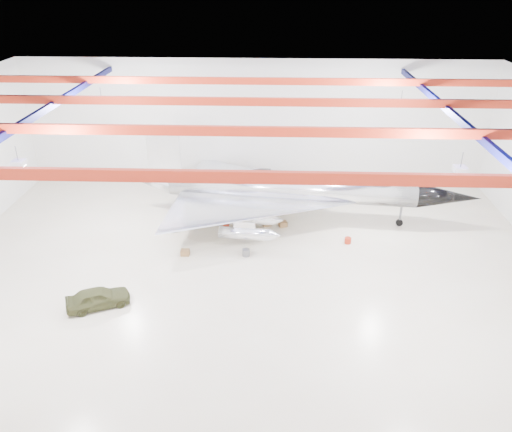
{
  "coord_description": "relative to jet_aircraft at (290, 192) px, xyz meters",
  "views": [
    {
      "loc": [
        1.77,
        -27.06,
        17.83
      ],
      "look_at": [
        0.59,
        2.0,
        3.14
      ],
      "focal_mm": 35.0,
      "sensor_mm": 36.0,
      "label": 1
    }
  ],
  "objects": [
    {
      "name": "oil_barrel",
      "position": [
        -1.72,
        -1.12,
        -2.12
      ],
      "size": [
        0.73,
        0.67,
        0.41
      ],
      "primitive_type": "cube",
      "rotation": [
        0.0,
        0.0,
        0.41
      ],
      "color": "olive",
      "rests_on": "floor"
    },
    {
      "name": "toolbox_red",
      "position": [
        -4.79,
        -1.7,
        -2.18
      ],
      "size": [
        0.47,
        0.39,
        0.31
      ],
      "primitive_type": "cube",
      "rotation": [
        0.0,
        0.0,
        -0.07
      ],
      "color": "#A32510",
      "rests_on": "floor"
    },
    {
      "name": "engine_drum",
      "position": [
        -3.04,
        -5.6,
        -2.09
      ],
      "size": [
        0.54,
        0.54,
        0.48
      ],
      "primitive_type": "cylinder",
      "rotation": [
        0.0,
        0.0,
        -0.02
      ],
      "color": "#59595B",
      "rests_on": "floor"
    },
    {
      "name": "parts_bin",
      "position": [
        -0.48,
        -1.23,
        -2.12
      ],
      "size": [
        0.72,
        0.65,
        0.42
      ],
      "primitive_type": "cube",
      "rotation": [
        0.0,
        0.0,
        0.36
      ],
      "color": "olive",
      "rests_on": "floor"
    },
    {
      "name": "floor",
      "position": [
        -2.94,
        -7.76,
        -2.33
      ],
      "size": [
        40.0,
        40.0,
        0.0
      ],
      "primitive_type": "plane",
      "color": "beige",
      "rests_on": "ground"
    },
    {
      "name": "ceiling",
      "position": [
        -2.94,
        -7.76,
        8.67
      ],
      "size": [
        40.0,
        40.0,
        0.0
      ],
      "primitive_type": "plane",
      "rotation": [
        3.14,
        0.0,
        0.0
      ],
      "color": "#0A0F38",
      "rests_on": "wall_back"
    },
    {
      "name": "jet_aircraft",
      "position": [
        0.0,
        0.0,
        0.0
      ],
      "size": [
        26.08,
        16.14,
        7.11
      ],
      "rotation": [
        0.0,
        0.0,
        -0.09
      ],
      "color": "silver",
      "rests_on": "floor"
    },
    {
      "name": "wall_back",
      "position": [
        -2.94,
        7.24,
        3.17
      ],
      "size": [
        40.0,
        0.0,
        40.0
      ],
      "primitive_type": "plane",
      "rotation": [
        1.57,
        0.0,
        0.0
      ],
      "color": "silver",
      "rests_on": "floor"
    },
    {
      "name": "crate_small",
      "position": [
        -8.57,
        -2.36,
        -2.19
      ],
      "size": [
        0.46,
        0.39,
        0.29
      ],
      "primitive_type": "cube",
      "rotation": [
        0.0,
        0.0,
        0.15
      ],
      "color": "#59595B",
      "rests_on": "floor"
    },
    {
      "name": "tool_chest",
      "position": [
        4.13,
        -3.59,
        -2.12
      ],
      "size": [
        0.49,
        0.49,
        0.43
      ],
      "primitive_type": "cylinder",
      "rotation": [
        0.0,
        0.0,
        -0.04
      ],
      "color": "#A32510",
      "rests_on": "floor"
    },
    {
      "name": "crate_ply",
      "position": [
        -7.22,
        -5.7,
        -2.13
      ],
      "size": [
        0.58,
        0.47,
        0.4
      ],
      "primitive_type": "cube",
      "rotation": [
        0.0,
        0.0,
        0.01
      ],
      "color": "olive",
      "rests_on": "floor"
    },
    {
      "name": "jeep",
      "position": [
        -11.27,
        -11.62,
        -1.72
      ],
      "size": [
        3.88,
        2.79,
        1.23
      ],
      "primitive_type": "imported",
      "rotation": [
        0.0,
        0.0,
        1.99
      ],
      "color": "#3B3D1E",
      "rests_on": "floor"
    },
    {
      "name": "ceiling_structure",
      "position": [
        -2.94,
        -7.76,
        7.99
      ],
      "size": [
        39.5,
        29.5,
        1.08
      ],
      "color": "maroon",
      "rests_on": "ceiling"
    }
  ]
}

